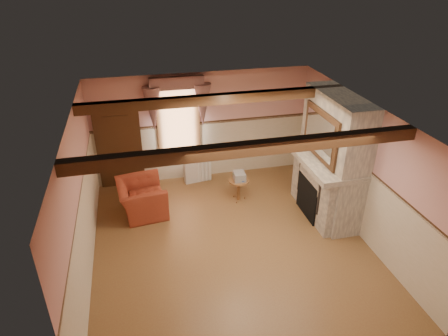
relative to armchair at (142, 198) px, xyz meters
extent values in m
cube|color=brown|center=(1.69, -1.55, -0.38)|extent=(5.50, 6.00, 0.01)
cube|color=silver|center=(1.69, -1.55, 2.42)|extent=(5.50, 6.00, 0.01)
cube|color=#D19591|center=(1.69, 1.45, 1.02)|extent=(5.50, 0.02, 2.80)
cube|color=#D19591|center=(1.69, -4.55, 1.02)|extent=(5.50, 0.02, 2.80)
cube|color=#D19591|center=(-1.06, -1.55, 1.02)|extent=(0.02, 6.00, 2.80)
cube|color=#D19591|center=(4.44, -1.55, 1.02)|extent=(0.02, 6.00, 2.80)
cube|color=black|center=(3.69, -0.95, 0.07)|extent=(0.20, 0.95, 0.90)
imported|color=maroon|center=(0.00, 0.00, 0.00)|extent=(1.15, 1.28, 0.76)
cylinder|color=brown|center=(2.29, 0.02, -0.11)|extent=(0.57, 0.57, 0.55)
cube|color=#B7AD8C|center=(2.30, 0.00, 0.27)|extent=(0.28, 0.33, 0.20)
cube|color=silver|center=(1.49, 1.15, -0.08)|extent=(0.72, 0.28, 0.60)
imported|color=brown|center=(3.94, -0.80, 1.08)|extent=(0.33, 0.33, 0.08)
cube|color=#31200D|center=(3.94, -0.15, 1.14)|extent=(0.14, 0.24, 0.20)
cylinder|color=gold|center=(3.94, -0.48, 1.18)|extent=(0.11, 0.11, 0.28)
cylinder|color=maroon|center=(3.94, -1.47, 1.12)|extent=(0.06, 0.06, 0.16)
cylinder|color=gold|center=(3.94, -1.53, 1.10)|extent=(0.06, 0.06, 0.12)
cube|color=gray|center=(4.12, -0.95, 1.02)|extent=(0.85, 2.00, 2.80)
cube|color=gray|center=(3.94, -0.95, 0.98)|extent=(1.05, 2.05, 0.12)
cube|color=silver|center=(3.75, -0.95, 1.59)|extent=(0.06, 1.44, 1.04)
cube|color=black|center=(-0.41, 1.39, 0.67)|extent=(1.10, 0.10, 2.10)
cube|color=white|center=(1.09, 1.42, 1.27)|extent=(1.06, 0.08, 2.02)
cube|color=gray|center=(1.09, 1.33, 1.87)|extent=(1.30, 0.14, 1.40)
cube|color=black|center=(1.69, -2.75, 2.32)|extent=(5.50, 0.18, 0.20)
cube|color=black|center=(1.69, -0.35, 2.32)|extent=(5.50, 0.18, 0.20)
camera|label=1|loc=(0.06, -7.91, 4.86)|focal=32.00mm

